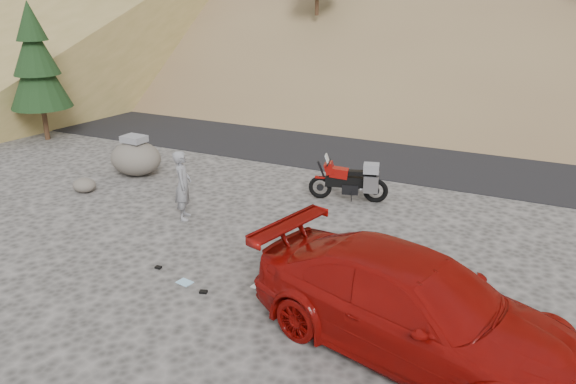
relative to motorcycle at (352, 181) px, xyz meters
The scene contains 15 objects.
ground 3.89m from the motorcycle, 113.71° to the right, with size 140.00×140.00×0.00m, color #3D3B38.
road 5.71m from the motorcycle, 105.80° to the left, with size 120.00×7.00×0.05m, color black.
conifer_verge 12.80m from the motorcycle, behind, with size 2.20×2.20×5.04m.
motorcycle is the anchor object (origin of this frame).
man 4.56m from the motorcycle, 138.62° to the right, with size 0.65×0.42×1.77m, color gray.
red_car 6.71m from the motorcycle, 61.95° to the right, with size 2.28×5.62×1.63m, color maroon.
boulder 6.81m from the motorcycle, behind, with size 1.91×1.74×1.23m.
small_rock 7.59m from the motorcycle, 159.33° to the right, with size 0.68×0.61×0.40m.
gear_white_cloth 5.16m from the motorcycle, 90.01° to the right, with size 0.40×0.36×0.01m, color white.
gear_blue_mat 4.17m from the motorcycle, 77.76° to the right, with size 0.18×0.18×0.45m, color navy.
gear_bottle 5.31m from the motorcycle, 75.00° to the right, with size 0.07×0.07×0.19m, color navy.
gear_funnel 5.29m from the motorcycle, 71.52° to the right, with size 0.16×0.16×0.20m, color #B40C1E.
gear_glove_a 5.96m from the motorcycle, 99.00° to the right, with size 0.15×0.11×0.04m, color black.
gear_glove_b 5.95m from the motorcycle, 113.25° to the right, with size 0.13×0.10×0.04m, color black.
gear_blue_cloth 5.91m from the motorcycle, 104.63° to the right, with size 0.31×0.23×0.01m, color #9BD1F0.
Camera 1 is at (6.20, -10.16, 5.68)m, focal length 35.00 mm.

